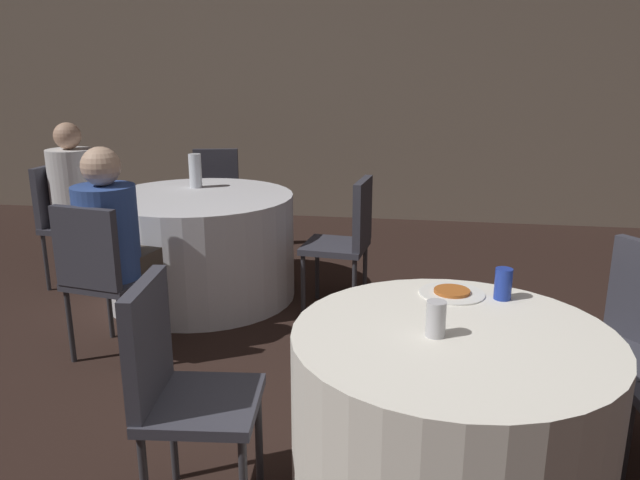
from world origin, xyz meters
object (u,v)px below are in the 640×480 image
object	(u,v)px
chair_near_northeast	(634,330)
person_blue_shirt	(117,249)
chair_far_north	(216,192)
table_near	(448,430)
table_far	(201,246)
pizza_plate_near	(452,292)
person_white_shirt	(83,206)
soda_can_silver	(436,319)
chair_far_south	(99,268)
bottle_far	(195,171)
chair_far_east	(349,233)
chair_near_west	(175,378)
soda_can_blue	(503,284)
chair_far_west	(65,214)

from	to	relation	value
chair_near_northeast	person_blue_shirt	size ratio (longest dim) A/B	0.76
chair_far_north	table_near	bearing A→B (deg)	109.05
table_far	pizza_plate_near	distance (m)	2.36
chair_near_northeast	person_white_shirt	xyz separation A→B (m)	(-3.29, 1.55, 0.07)
chair_far_north	soda_can_silver	world-z (taller)	chair_far_north
chair_far_south	bottle_far	bearing A→B (deg)	96.49
table_near	chair_far_east	xyz separation A→B (m)	(-0.56, 1.92, 0.17)
chair_near_west	person_blue_shirt	distance (m)	1.50
table_near	pizza_plate_near	world-z (taller)	pizza_plate_near
chair_far_north	person_white_shirt	size ratio (longest dim) A/B	0.74
soda_can_blue	bottle_far	xyz separation A→B (m)	(-1.92, 1.95, 0.06)
chair_near_northeast	soda_can_silver	distance (m)	1.06
pizza_plate_near	bottle_far	xyz separation A→B (m)	(-1.73, 1.92, 0.12)
table_near	chair_near_northeast	bearing A→B (deg)	37.03
chair_near_northeast	chair_far_south	size ratio (longest dim) A/B	1.00
chair_far_north	chair_far_east	xyz separation A→B (m)	(1.28, -1.17, 0.00)
chair_far_west	soda_can_blue	bearing A→B (deg)	63.37
chair_near_west	person_blue_shirt	bearing A→B (deg)	-152.22
table_far	soda_can_silver	xyz separation A→B (m)	(1.56, -2.07, 0.43)
chair_near_northeast	chair_near_west	world-z (taller)	same
soda_can_blue	chair_far_south	bearing A→B (deg)	162.31
chair_near_northeast	soda_can_silver	bearing A→B (deg)	89.06
person_white_shirt	pizza_plate_near	bearing A→B (deg)	60.56
soda_can_blue	person_white_shirt	bearing A→B (deg)	146.94
chair_far_south	person_white_shirt	distance (m)	1.34
chair_near_west	chair_far_north	distance (m)	3.30
table_far	soda_can_blue	size ratio (longest dim) A/B	10.72
chair_far_south	person_white_shirt	bearing A→B (deg)	132.52
chair_far_south	bottle_far	xyz separation A→B (m)	(0.09, 1.31, 0.31)
chair_far_east	chair_far_west	bearing A→B (deg)	90.72
chair_near_west	person_blue_shirt	xyz separation A→B (m)	(-0.83, 1.25, 0.06)
chair_near_northeast	chair_far_east	xyz separation A→B (m)	(-1.33, 1.34, 0.00)
chair_far_east	table_near	bearing A→B (deg)	-157.01
chair_far_west	person_blue_shirt	distance (m)	1.34
chair_near_northeast	chair_far_north	world-z (taller)	same
chair_far_west	bottle_far	bearing A→B (deg)	104.76
chair_near_northeast	pizza_plate_near	bearing A→B (deg)	67.91
soda_can_blue	table_near	bearing A→B (deg)	-119.06
chair_far_north	soda_can_blue	bearing A→B (deg)	114.94
chair_far_north	pizza_plate_near	world-z (taller)	chair_far_north
chair_near_northeast	person_white_shirt	world-z (taller)	person_white_shirt
table_near	soda_can_blue	world-z (taller)	soda_can_blue
table_far	soda_can_blue	distance (m)	2.52
chair_far_east	chair_far_south	bearing A→B (deg)	133.10
table_far	soda_can_silver	bearing A→B (deg)	-53.07
chair_near_west	soda_can_silver	size ratio (longest dim) A/B	7.35
chair_far_west	soda_can_blue	size ratio (longest dim) A/B	7.35
chair_far_west	pizza_plate_near	size ratio (longest dim) A/B	3.51
chair_near_west	chair_far_east	distance (m)	2.06
table_near	soda_can_silver	distance (m)	0.43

